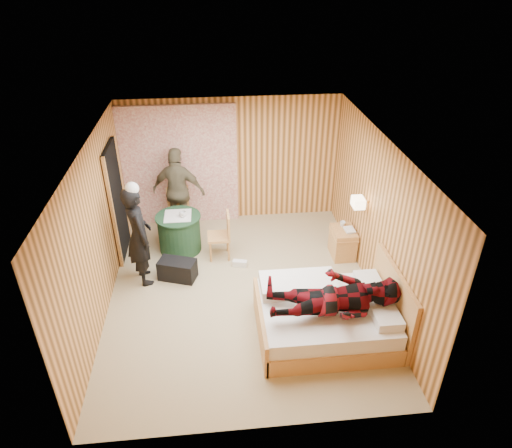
{
  "coord_description": "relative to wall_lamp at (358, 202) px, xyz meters",
  "views": [
    {
      "loc": [
        -0.37,
        -5.82,
        4.72
      ],
      "look_at": [
        0.26,
        0.36,
        1.05
      ],
      "focal_mm": 32.0,
      "sensor_mm": 36.0,
      "label": 1
    }
  ],
  "objects": [
    {
      "name": "wall_right",
      "position": [
        0.18,
        -0.45,
        -0.05
      ],
      "size": [
        0.02,
        5.0,
        2.5
      ],
      "primitive_type": "cube",
      "color": "#EFA65B",
      "rests_on": "floor"
    },
    {
      "name": "wall_back",
      "position": [
        -1.92,
        2.05,
        -0.05
      ],
      "size": [
        4.2,
        0.02,
        2.5
      ],
      "primitive_type": "cube",
      "color": "#EFA65B",
      "rests_on": "floor"
    },
    {
      "name": "book_lower",
      "position": [
        -0.04,
        0.36,
        -0.75
      ],
      "size": [
        0.18,
        0.23,
        0.02
      ],
      "primitive_type": "imported",
      "rotation": [
        0.0,
        0.0,
        0.07
      ],
      "color": "silver",
      "rests_on": "nightstand"
    },
    {
      "name": "sneaker_right",
      "position": [
        -1.91,
        0.26,
        -1.24
      ],
      "size": [
        0.27,
        0.16,
        0.11
      ],
      "primitive_type": "cube",
      "rotation": [
        0.0,
        0.0,
        -0.25
      ],
      "color": "silver",
      "rests_on": "floor"
    },
    {
      "name": "man_on_bed",
      "position": [
        -0.77,
        -1.71,
        -0.36
      ],
      "size": [
        0.86,
        0.67,
        1.77
      ],
      "primitive_type": "imported",
      "rotation": [
        0.0,
        1.57,
        0.0
      ],
      "color": "#60090F",
      "rests_on": "bed"
    },
    {
      "name": "curtain",
      "position": [
        -2.92,
        1.98,
        -0.1
      ],
      "size": [
        2.2,
        0.08,
        2.4
      ],
      "primitive_type": "cube",
      "color": "white",
      "rests_on": "floor"
    },
    {
      "name": "ceiling",
      "position": [
        -1.92,
        -0.45,
        1.2
      ],
      "size": [
        4.2,
        5.0,
        0.01
      ],
      "primitive_type": "cube",
      "color": "white",
      "rests_on": "wall_back"
    },
    {
      "name": "woman_standing",
      "position": [
        -3.53,
        0.05,
        -0.44
      ],
      "size": [
        0.61,
        0.73,
        1.72
      ],
      "primitive_type": "imported",
      "rotation": [
        0.0,
        0.0,
        1.93
      ],
      "color": "black",
      "rests_on": "floor"
    },
    {
      "name": "duffel_bag",
      "position": [
        -2.98,
        0.02,
        -1.13
      ],
      "size": [
        0.68,
        0.51,
        0.35
      ],
      "primitive_type": "cube",
      "rotation": [
        0.0,
        0.0,
        -0.33
      ],
      "color": "black",
      "rests_on": "floor"
    },
    {
      "name": "doorway",
      "position": [
        -3.98,
        0.95,
        -0.28
      ],
      "size": [
        0.06,
        0.9,
        2.05
      ],
      "primitive_type": "cube",
      "color": "black",
      "rests_on": "floor"
    },
    {
      "name": "book_upper",
      "position": [
        -0.04,
        0.36,
        -0.73
      ],
      "size": [
        0.17,
        0.23,
        0.02
      ],
      "primitive_type": "imported",
      "rotation": [
        0.0,
        0.0,
        0.05
      ],
      "color": "silver",
      "rests_on": "nightstand"
    },
    {
      "name": "cup_table",
      "position": [
        -2.86,
        0.85,
        -0.53
      ],
      "size": [
        0.16,
        0.16,
        0.1
      ],
      "primitive_type": "imported",
      "rotation": [
        0.0,
        0.0,
        0.34
      ],
      "color": "silver",
      "rests_on": "round_table"
    },
    {
      "name": "bed",
      "position": [
        -0.79,
        -1.48,
        -1.01
      ],
      "size": [
        1.94,
        1.47,
        1.01
      ],
      "color": "#E2A85C",
      "rests_on": "floor"
    },
    {
      "name": "chair_far",
      "position": [
        -2.98,
        1.55,
        -0.76
      ],
      "size": [
        0.49,
        0.49,
        0.93
      ],
      "rotation": [
        0.0,
        0.0,
        0.19
      ],
      "color": "#E2A85C",
      "rests_on": "floor"
    },
    {
      "name": "man_at_table",
      "position": [
        -2.96,
        1.58,
        -0.44
      ],
      "size": [
        1.09,
        0.67,
        1.72
      ],
      "primitive_type": "imported",
      "rotation": [
        0.0,
        0.0,
        2.88
      ],
      "color": "brown",
      "rests_on": "floor"
    },
    {
      "name": "wall_lamp",
      "position": [
        0.0,
        0.0,
        0.0
      ],
      "size": [
        0.26,
        0.24,
        0.16
      ],
      "color": "gold",
      "rests_on": "wall_right"
    },
    {
      "name": "chair_near",
      "position": [
        -2.18,
        0.6,
        -0.8
      ],
      "size": [
        0.4,
        0.4,
        0.87
      ],
      "rotation": [
        0.0,
        0.0,
        -1.55
      ],
      "color": "#E2A85C",
      "rests_on": "floor"
    },
    {
      "name": "floor",
      "position": [
        -1.92,
        -0.45,
        -1.3
      ],
      "size": [
        4.2,
        5.0,
        0.01
      ],
      "primitive_type": "cube",
      "color": "tan",
      "rests_on": "ground"
    },
    {
      "name": "sneaker_left",
      "position": [
        -2.79,
        0.73,
        -1.24
      ],
      "size": [
        0.31,
        0.2,
        0.13
      ],
      "primitive_type": "cube",
      "rotation": [
        0.0,
        0.0,
        0.32
      ],
      "color": "silver",
      "rests_on": "floor"
    },
    {
      "name": "round_table",
      "position": [
        -2.96,
        0.9,
        -0.94
      ],
      "size": [
        0.81,
        0.81,
        0.72
      ],
      "color": "#1F4524",
      "rests_on": "floor"
    },
    {
      "name": "cup_nightstand",
      "position": [
        -0.04,
        0.54,
        -0.72
      ],
      "size": [
        0.1,
        0.1,
        0.09
      ],
      "primitive_type": "imported",
      "rotation": [
        0.0,
        0.0,
        -0.03
      ],
      "color": "silver",
      "rests_on": "nightstand"
    },
    {
      "name": "nightstand",
      "position": [
        -0.04,
        0.41,
        -1.02
      ],
      "size": [
        0.41,
        0.55,
        0.54
      ],
      "color": "#E2A85C",
      "rests_on": "floor"
    },
    {
      "name": "wall_left",
      "position": [
        -4.02,
        -0.45,
        -0.05
      ],
      "size": [
        0.02,
        5.0,
        2.5
      ],
      "primitive_type": "cube",
      "color": "#EFA65B",
      "rests_on": "floor"
    }
  ]
}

